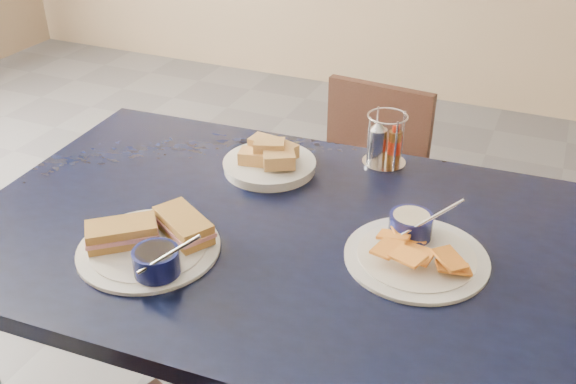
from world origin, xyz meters
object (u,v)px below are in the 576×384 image
at_px(bread_basket, 270,161).
at_px(condiment_caddy, 384,143).
at_px(dining_table, 268,248).
at_px(sandwich_plate, 152,242).
at_px(chair_far, 363,184).
at_px(plantain_plate, 414,246).

height_order(bread_basket, condiment_caddy, condiment_caddy).
relative_size(dining_table, sandwich_plate, 4.34).
height_order(chair_far, plantain_plate, plantain_plate).
distance_m(bread_basket, condiment_caddy, 0.29).
relative_size(dining_table, plantain_plate, 4.66).
distance_m(dining_table, plantain_plate, 0.32).
bearing_deg(dining_table, bread_basket, 113.94).
relative_size(sandwich_plate, plantain_plate, 1.07).
distance_m(plantain_plate, condiment_caddy, 0.39).
bearing_deg(bread_basket, sandwich_plate, -100.23).
bearing_deg(sandwich_plate, condiment_caddy, 59.99).
bearing_deg(chair_far, dining_table, -89.04).
distance_m(sandwich_plate, bread_basket, 0.41).
relative_size(dining_table, bread_basket, 5.93).
bearing_deg(plantain_plate, bread_basket, 154.19).
bearing_deg(condiment_caddy, chair_far, 111.61).
bearing_deg(plantain_plate, sandwich_plate, -157.18).
relative_size(plantain_plate, bread_basket, 1.27).
xyz_separation_m(plantain_plate, bread_basket, (-0.42, 0.20, 0.01)).
xyz_separation_m(chair_far, plantain_plate, (0.33, -0.75, 0.33)).
distance_m(dining_table, condiment_caddy, 0.42).
relative_size(sandwich_plate, bread_basket, 1.37).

